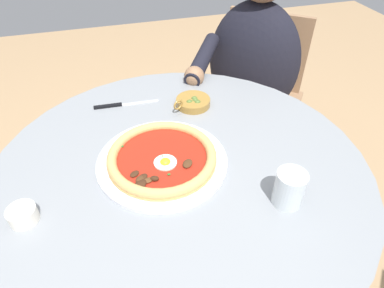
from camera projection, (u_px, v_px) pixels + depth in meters
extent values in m
cylinder|color=gray|center=(180.00, 167.00, 0.85)|extent=(0.95, 0.95, 0.03)
cylinder|color=gray|center=(183.00, 247.00, 1.08)|extent=(0.09, 0.09, 0.70)
cylinder|color=white|center=(162.00, 161.00, 0.84)|extent=(0.33, 0.33, 0.01)
cylinder|color=tan|center=(162.00, 159.00, 0.83)|extent=(0.27, 0.27, 0.01)
torus|color=tan|center=(162.00, 156.00, 0.83)|extent=(0.27, 0.27, 0.02)
cylinder|color=#A82314|center=(162.00, 157.00, 0.83)|extent=(0.26, 0.26, 0.00)
cylinder|color=white|center=(165.00, 163.00, 0.81)|extent=(0.06, 0.06, 0.00)
ellipsoid|color=yellow|center=(165.00, 162.00, 0.81)|extent=(0.03, 0.03, 0.02)
ellipsoid|color=#3D2314|center=(140.00, 185.00, 0.75)|extent=(0.04, 0.04, 0.01)
ellipsoid|color=#3D2314|center=(143.00, 177.00, 0.77)|extent=(0.03, 0.03, 0.01)
ellipsoid|color=brown|center=(148.00, 180.00, 0.76)|extent=(0.03, 0.02, 0.01)
ellipsoid|color=#4C2D19|center=(188.00, 163.00, 0.81)|extent=(0.04, 0.04, 0.01)
ellipsoid|color=#3D2314|center=(155.00, 178.00, 0.77)|extent=(0.02, 0.02, 0.01)
ellipsoid|color=#3D2314|center=(134.00, 174.00, 0.78)|extent=(0.03, 0.03, 0.01)
ellipsoid|color=#4C2D19|center=(140.00, 179.00, 0.76)|extent=(0.03, 0.03, 0.01)
ellipsoid|color=#2D6B28|center=(162.00, 156.00, 0.83)|extent=(0.01, 0.01, 0.00)
ellipsoid|color=#2D6B28|center=(122.00, 146.00, 0.86)|extent=(0.01, 0.01, 0.00)
ellipsoid|color=#2D6B28|center=(169.00, 174.00, 0.78)|extent=(0.01, 0.01, 0.00)
cylinder|color=silver|center=(289.00, 188.00, 0.72)|extent=(0.07, 0.07, 0.08)
cylinder|color=silver|center=(287.00, 195.00, 0.73)|extent=(0.06, 0.06, 0.04)
cube|color=silver|center=(140.00, 103.00, 1.05)|extent=(0.11, 0.02, 0.00)
cube|color=black|center=(108.00, 106.00, 1.03)|extent=(0.09, 0.02, 0.01)
cylinder|color=white|center=(23.00, 215.00, 0.70)|extent=(0.06, 0.06, 0.03)
cylinder|color=olive|center=(21.00, 212.00, 0.69)|extent=(0.05, 0.05, 0.01)
cylinder|color=olive|center=(193.00, 102.00, 1.03)|extent=(0.11, 0.11, 0.02)
torus|color=olive|center=(178.00, 105.00, 0.99)|extent=(0.03, 0.02, 0.03)
ellipsoid|color=#516B2D|center=(195.00, 101.00, 1.02)|extent=(0.02, 0.02, 0.02)
ellipsoid|color=#516B2D|center=(198.00, 103.00, 1.02)|extent=(0.02, 0.02, 0.02)
ellipsoid|color=#516B2D|center=(194.00, 99.00, 1.03)|extent=(0.02, 0.02, 0.02)
ellipsoid|color=#516B2D|center=(189.00, 102.00, 1.02)|extent=(0.02, 0.02, 0.02)
cube|color=#282833|center=(242.00, 149.00, 1.67)|extent=(0.44, 0.43, 0.45)
ellipsoid|color=black|center=(253.00, 63.00, 1.36)|extent=(0.43, 0.41, 0.50)
cylinder|color=black|center=(203.00, 59.00, 1.20)|extent=(0.20, 0.25, 0.10)
sphere|color=#936B4C|center=(194.00, 76.00, 1.14)|extent=(0.07, 0.07, 0.07)
cube|color=#957050|center=(250.00, 106.00, 1.55)|extent=(0.59, 0.59, 0.02)
cube|color=#957050|center=(266.00, 51.00, 1.57)|extent=(0.31, 0.26, 0.36)
cylinder|color=#8E6B4C|center=(196.00, 157.00, 1.63)|extent=(0.02, 0.02, 0.45)
cylinder|color=#8E6B4C|center=(273.00, 179.00, 1.51)|extent=(0.02, 0.02, 0.45)
cylinder|color=#8E6B4C|center=(222.00, 115.00, 1.89)|extent=(0.02, 0.02, 0.45)
cylinder|color=#8E6B4C|center=(289.00, 132.00, 1.78)|extent=(0.02, 0.02, 0.45)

